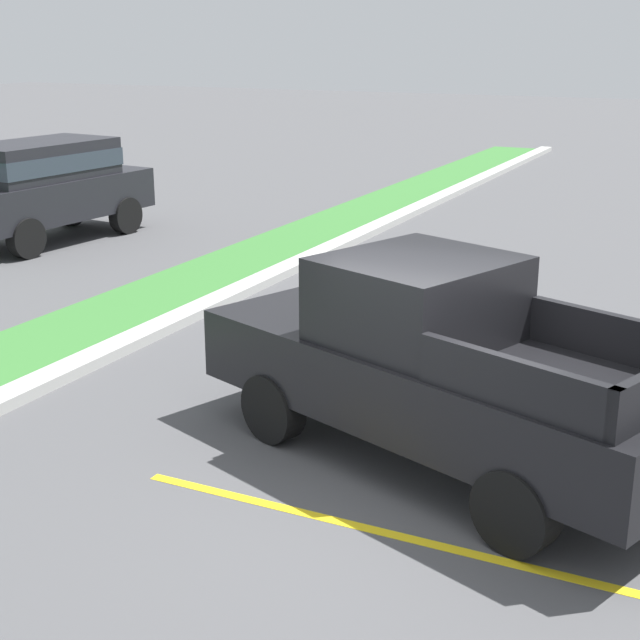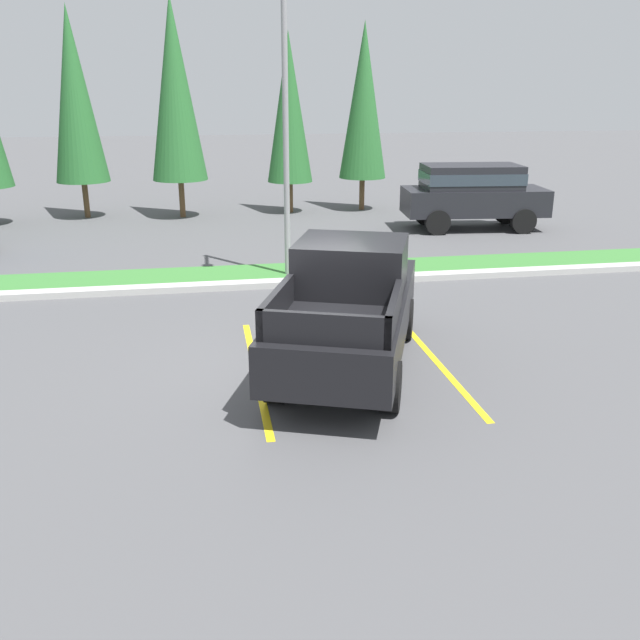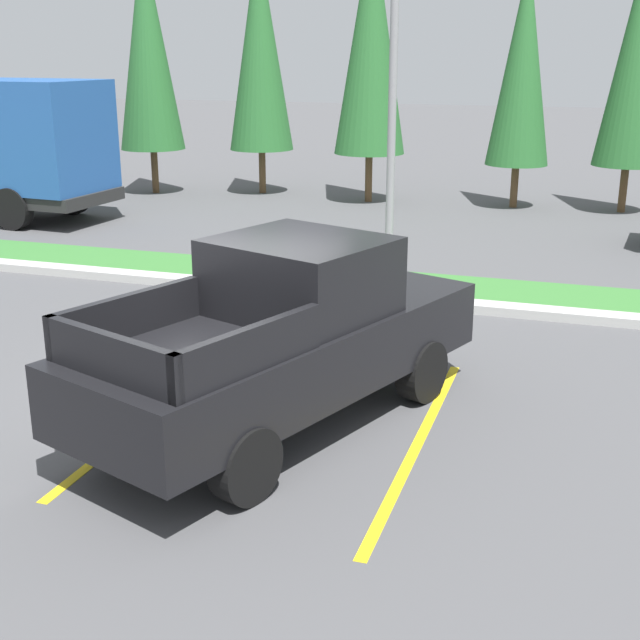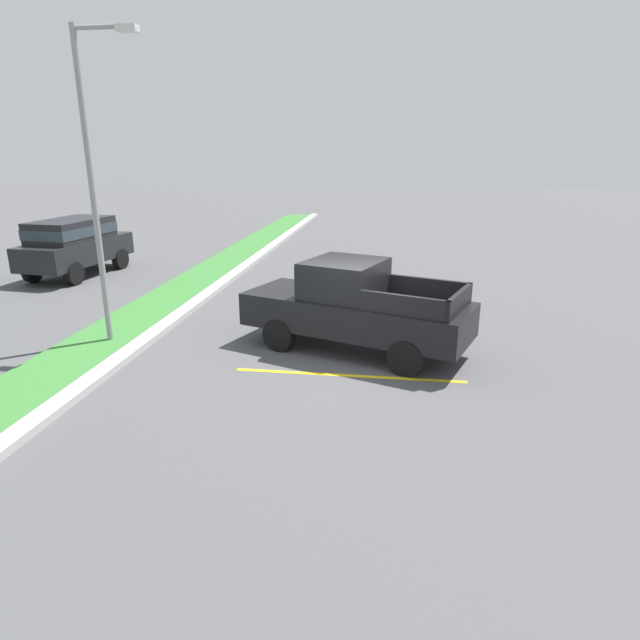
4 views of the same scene
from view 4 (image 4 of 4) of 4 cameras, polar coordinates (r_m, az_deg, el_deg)
name	(u,v)px [view 4 (image 4 of 4)]	position (r m, az deg, el deg)	size (l,w,h in m)	color
ground_plane	(348,362)	(12.02, 3.00, -4.45)	(120.00, 120.00, 0.00)	#4C4C4F
parking_line_near	(349,375)	(11.32, 3.07, -5.85)	(0.12, 4.80, 0.01)	yellow
parking_line_far	(360,329)	(14.21, 4.19, -0.96)	(0.12, 4.80, 0.01)	yellow
curb_strip	(135,348)	(13.35, -18.91, -2.80)	(56.00, 0.40, 0.15)	#B2B2AD
grass_median	(91,347)	(13.89, -22.96, -2.68)	(56.00, 1.80, 0.06)	#387533
pickup_truck_main	(354,307)	(12.45, 3.58, 1.38)	(3.59, 5.55, 2.10)	black
suv_distant	(75,243)	(22.09, -24.43, 7.43)	(4.75, 2.29, 2.10)	black
street_light	(96,170)	(13.46, -22.48, 14.37)	(0.24, 1.49, 7.00)	gray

